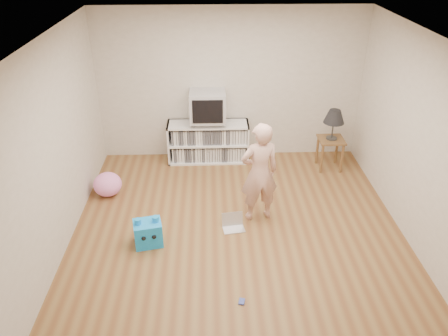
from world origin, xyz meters
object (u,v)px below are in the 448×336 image
media_unit (208,141)px  crt_tv (208,106)px  dvd_deck (208,122)px  person (259,173)px  plush_pink (108,184)px  side_table (330,146)px  laptop (233,224)px  table_lamp (334,117)px  plush_blue (148,233)px

media_unit → crt_tv: 0.67m
dvd_deck → crt_tv: (0.00, -0.00, 0.29)m
person → plush_pink: person is taller
dvd_deck → side_table: dvd_deck is taller
media_unit → laptop: 2.08m
table_lamp → person: person is taller
dvd_deck → media_unit: bearing=90.0°
crt_tv → side_table: crt_tv is taller
laptop → plush_blue: (-1.13, -0.31, 0.12)m
crt_tv → table_lamp: crt_tv is taller
laptop → plush_blue: bearing=-173.0°
table_lamp → laptop: size_ratio=1.59×
dvd_deck → side_table: size_ratio=0.82×
media_unit → side_table: (2.06, -0.39, 0.07)m
media_unit → table_lamp: 2.18m
side_table → person: 1.99m
laptop → plush_pink: 2.10m
table_lamp → crt_tv: bearing=169.9°
crt_tv → table_lamp: (2.06, -0.37, -0.08)m
person → laptop: size_ratio=4.51×
dvd_deck → person: person is taller
crt_tv → side_table: (2.06, -0.37, -0.60)m
dvd_deck → laptop: 2.16m
table_lamp → laptop: bearing=-136.4°
side_table → table_lamp: size_ratio=1.07×
table_lamp → plush_pink: table_lamp is taller
person → plush_pink: (-2.26, 0.68, -0.55)m
table_lamp → person: 1.98m
dvd_deck → plush_pink: 1.99m
side_table → plush_blue: (-2.86, -1.96, -0.24)m
dvd_deck → crt_tv: crt_tv is taller
media_unit → plush_blue: media_unit is taller
side_table → plush_pink: size_ratio=1.28×
plush_blue → person: bearing=8.4°
person → table_lamp: bearing=-146.1°
media_unit → crt_tv: size_ratio=2.33×
person → dvd_deck: bearing=-80.7°
plush_blue → plush_pink: plush_blue is taller
person → plush_blue: bearing=8.2°
side_table → plush_pink: (-3.62, -0.74, -0.23)m
media_unit → side_table: bearing=-10.6°
side_table → table_lamp: table_lamp is taller
table_lamp → plush_pink: (-3.62, -0.74, -0.76)m
media_unit → plush_pink: 1.93m
dvd_deck → plush_blue: dvd_deck is taller
crt_tv → side_table: 2.18m
media_unit → plush_pink: bearing=-144.2°
crt_tv → plush_blue: bearing=-108.8°
laptop → plush_pink: (-1.89, 0.91, 0.13)m
media_unit → table_lamp: size_ratio=2.72×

